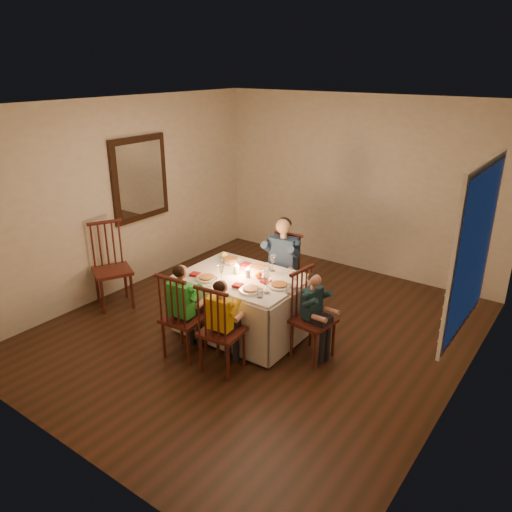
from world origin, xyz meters
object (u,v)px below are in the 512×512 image
Objects in this scene: chair_adult at (281,308)px; child_teal at (312,356)px; serving_bowl at (231,261)px; chair_near_right at (223,368)px; chair_end at (312,356)px; child_yellow at (223,368)px; chair_near_left at (186,354)px; child_green at (186,354)px; adult at (281,308)px; dining_table at (243,292)px; chair_extra at (116,305)px.

chair_adult reaches higher than child_teal.
chair_near_right is at bearing -56.28° from serving_bowl.
chair_end is at bearing -136.79° from chair_near_right.
chair_end is at bearing -136.79° from child_yellow.
chair_near_right is (0.51, 0.03, 0.00)m from chair_near_left.
chair_end is (0.90, -0.76, 0.00)m from chair_adult.
child_yellow is 4.70× the size of serving_bowl.
child_yellow reaches higher than chair_end.
child_yellow reaches higher than chair_near_right.
child_green is (-0.51, -0.03, 0.00)m from chair_near_right.
chair_near_right is 1.53m from adult.
chair_end is (0.93, 0.02, -0.52)m from dining_table.
child_teal is at bearing 0.00° from chair_end.
chair_adult is 1.56m from child_green.
chair_extra is 0.91× the size of adult.
chair_extra is at bearing 106.91° from chair_end.
child_yellow is at bearing 176.67° from chair_near_left.
child_green is 1.05× the size of child_yellow.
dining_table is 0.94m from chair_near_right.
chair_near_right is 0.93× the size of child_green.
serving_bowl is at bearing -131.38° from adult.
adult is (-0.00, 0.00, 0.00)m from chair_adult.
adult reaches higher than chair_end.
child_yellow is 1.36m from serving_bowl.
child_yellow is 0.98m from child_teal.
chair_end is 2.74m from chair_extra.
dining_table reaches higher than chair_near_left.
serving_bowl is at bearing -38.63° from chair_extra.
serving_bowl is (-0.12, 0.97, 0.75)m from chair_near_left.
chair_end is (1.15, 0.77, 0.00)m from chair_near_left.
chair_near_right is at bearing 176.67° from child_green.
child_green reaches higher than chair_near_left.
chair_near_left is at bearing -107.61° from chair_adult.
dining_table reaches higher than chair_extra.
adult reaches higher than child_teal.
dining_table reaches higher than child_teal.
serving_bowl reaches higher than child_yellow.
child_teal is (1.15, 0.77, 0.00)m from chair_near_left.
chair_near_left is at bearing -6.18° from child_green.
serving_bowl reaches higher than chair_near_right.
chair_near_right is (0.28, -0.73, -0.52)m from dining_table.
chair_extra is (-2.07, 0.29, 0.00)m from chair_near_right.
chair_adult is 0.98× the size of child_yellow.
chair_near_right is 0.51m from child_green.
serving_bowl reaches higher than chair_adult.
dining_table reaches higher than chair_near_right.
chair_end is 0.98m from child_yellow.
chair_extra is at bearing -154.12° from adult.
child_green is (-0.23, -0.76, -0.52)m from dining_table.
adult reaches higher than child_yellow.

